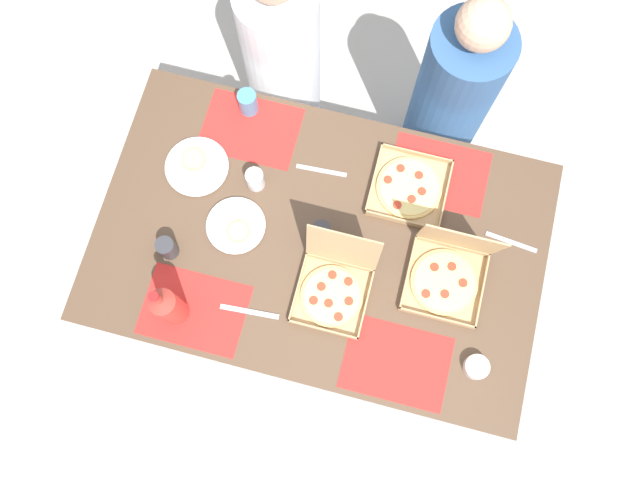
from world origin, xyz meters
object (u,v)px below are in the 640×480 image
Objects in this scene: condiment_bowl at (476,367)px; soda_bottle at (168,306)px; cup_red at (248,102)px; diner_left_seat at (283,63)px; cup_clear_left at (255,179)px; cup_spare at (320,232)px; pizza_box_corner_right at (409,188)px; plate_far_left at (236,226)px; pizza_box_corner_left at (448,273)px; pizza_box_center at (334,286)px; diner_right_seat at (450,102)px; plate_near_left at (197,166)px; cup_clear_right at (167,248)px.

soda_bottle is at bearing -175.95° from condiment_bowl.
cup_red is 1.23× the size of condiment_bowl.
cup_clear_left is at bearing -82.48° from diner_left_seat.
condiment_bowl is (0.63, -0.32, -0.03)m from cup_spare.
pizza_box_corner_right is 3.03× the size of cup_clear_left.
plate_far_left is 0.18× the size of diner_left_seat.
pizza_box_corner_left reaches higher than condiment_bowl.
pizza_box_corner_left is 0.47m from cup_spare.
pizza_box_center is 0.24× the size of diner_right_seat.
soda_bottle is at bearing -136.79° from cup_spare.
cup_spare is at bearing -64.32° from diner_left_seat.
diner_right_seat reaches higher than pizza_box_center.
cup_clear_left is at bearing -1.92° from plate_near_left.
cup_spare is at bearing 8.27° from plate_far_left.
diner_right_seat is at bearing 49.92° from plate_far_left.
soda_bottle is 0.27× the size of diner_right_seat.
pizza_box_corner_right is at bearing 43.34° from soda_bottle.
plate_far_left is (-0.40, 0.13, -0.04)m from pizza_box_center.
soda_bottle reaches higher than pizza_box_center.
diner_right_seat is (0.73, 0.00, -0.00)m from diner_left_seat.
pizza_box_corner_right is 0.90m from cup_clear_right.
soda_bottle is (0.09, -0.53, 0.12)m from plate_near_left.
cup_clear_left is (0.02, 0.18, 0.04)m from plate_far_left.
cup_clear_left is 0.67m from diner_left_seat.
pizza_box_corner_left reaches higher than cup_spare.
diner_left_seat is at bearing 132.80° from condiment_bowl.
cup_spare is 0.08× the size of diner_right_seat.
cup_clear_right reaches higher than cup_clear_left.
cup_clear_right is (-0.60, -0.02, 0.00)m from pizza_box_center.
pizza_box_corner_right is 0.68m from cup_red.
diner_left_seat reaches higher than cup_clear_right.
pizza_box_center reaches higher than cup_spare.
soda_bottle reaches higher than condiment_bowl.
pizza_box_corner_left is at bearing -27.81° from cup_red.
soda_bottle is at bearing -124.42° from diner_right_seat.
pizza_box_center is 0.60m from cup_clear_right.
pizza_box_corner_right is at bearing -100.96° from diner_right_seat.
diner_left_seat reaches higher than plate_near_left.
diner_left_seat is (-0.36, 0.75, -0.25)m from cup_spare.
soda_bottle reaches higher than plate_far_left.
cup_red reaches higher than condiment_bowl.
pizza_box_center reaches higher than condiment_bowl.
cup_clear_right is 1.04× the size of cup_clear_left.
plate_near_left is (-0.78, -0.11, -0.00)m from pizza_box_corner_right.
diner_right_seat reaches higher than pizza_box_corner_left.
plate_far_left is 2.25× the size of cup_spare.
diner_right_seat is at bearing 79.04° from pizza_box_corner_right.
diner_right_seat reaches higher than cup_red.
plate_far_left is at bearing 71.77° from soda_bottle.
pizza_box_corner_left is 1.42× the size of plate_far_left.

